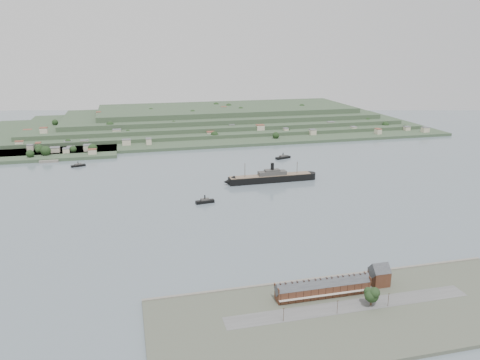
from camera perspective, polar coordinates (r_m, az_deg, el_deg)
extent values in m
plane|color=slate|center=(425.37, 2.17, -2.78)|extent=(1400.00, 1400.00, 0.00)
cube|color=#4C5142|center=(266.52, 13.84, -15.55)|extent=(220.00, 80.00, 2.00)
cube|color=gray|center=(296.45, 10.33, -11.76)|extent=(220.00, 2.00, 2.60)
cube|color=#595959|center=(270.46, 13.25, -14.73)|extent=(140.00, 12.00, 0.10)
cube|color=#4F2C1C|center=(275.60, 10.06, -13.07)|extent=(55.00, 8.00, 7.00)
cube|color=#34363B|center=(273.91, 10.10, -12.43)|extent=(55.60, 8.15, 8.15)
cube|color=beige|center=(272.08, 10.47, -13.63)|extent=(55.00, 1.60, 0.25)
cube|color=#4F2C1C|center=(264.37, 4.50, -13.09)|extent=(0.50, 8.40, 3.00)
cube|color=#4F2C1C|center=(284.87, 15.28, -11.36)|extent=(0.50, 8.40, 3.00)
cube|color=black|center=(265.30, 5.66, -12.66)|extent=(0.90, 1.40, 3.20)
cube|color=black|center=(267.01, 6.80, -12.50)|extent=(0.90, 1.40, 3.20)
cube|color=black|center=(271.75, 9.58, -12.07)|extent=(0.90, 1.40, 3.20)
cube|color=black|center=(273.81, 10.66, -11.90)|extent=(0.90, 1.40, 3.20)
cube|color=black|center=(279.38, 13.28, -11.46)|extent=(0.90, 1.40, 3.20)
cube|color=black|center=(281.76, 14.30, -11.29)|extent=(0.90, 1.40, 3.20)
cube|color=#4F2C1C|center=(294.15, 16.58, -11.31)|extent=(10.00, 10.00, 9.00)
cube|color=#34363B|center=(292.14, 16.66, -10.53)|extent=(10.40, 10.18, 10.18)
cube|color=#344B32|center=(766.55, -5.32, 6.02)|extent=(760.00, 260.00, 4.00)
cube|color=#344B32|center=(793.20, -4.17, 6.73)|extent=(680.00, 220.00, 5.00)
cube|color=#344B32|center=(809.48, -3.31, 7.33)|extent=(600.00, 200.00, 6.00)
cube|color=#344B32|center=(825.88, -2.48, 7.99)|extent=(520.00, 180.00, 7.00)
cube|color=#344B32|center=(842.40, -1.68, 8.68)|extent=(440.00, 160.00, 8.00)
cube|color=#344B32|center=(656.30, -21.32, 3.18)|extent=(150.00, 90.00, 4.00)
cube|color=gray|center=(616.59, -22.22, 2.22)|extent=(22.00, 14.00, 2.80)
cube|color=black|center=(488.18, 3.71, 0.17)|extent=(88.48, 12.59, 6.87)
cone|color=black|center=(476.70, -1.34, -0.20)|extent=(11.89, 11.89, 11.78)
cylinder|color=black|center=(503.29, 8.50, 0.52)|extent=(11.78, 11.78, 6.87)
cube|color=#786350|center=(487.15, 3.72, 0.59)|extent=(86.51, 11.59, 0.59)
cube|color=#413F3C|center=(487.16, 3.95, 0.85)|extent=(29.54, 9.11, 3.93)
cube|color=#413F3C|center=(486.45, 3.95, 1.15)|extent=(15.77, 7.02, 2.45)
cylinder|color=black|center=(485.48, 3.96, 1.58)|extent=(3.54, 3.54, 8.84)
cylinder|color=#3F2E1D|center=(477.76, 0.60, 1.13)|extent=(0.49, 0.49, 15.71)
cylinder|color=#3F2E1D|center=(495.39, 6.98, 1.44)|extent=(0.49, 0.49, 13.75)
cube|color=black|center=(424.74, -4.30, -2.65)|extent=(17.48, 6.67, 2.73)
cube|color=#413F3C|center=(424.08, -4.30, -2.39)|extent=(8.07, 4.58, 2.04)
cylinder|color=black|center=(423.35, -4.31, -2.10)|extent=(1.14, 1.14, 3.98)
cube|color=black|center=(579.77, -19.12, 1.67)|extent=(16.96, 9.30, 2.18)
cube|color=#413F3C|center=(579.38, -19.13, 1.82)|extent=(8.12, 5.70, 1.64)
cylinder|color=black|center=(578.95, -19.15, 2.00)|extent=(0.91, 0.91, 3.18)
cube|color=black|center=(587.66, 5.26, 2.74)|extent=(20.78, 11.71, 2.67)
cube|color=#413F3C|center=(587.19, 5.26, 2.93)|extent=(9.98, 7.12, 2.01)
cylinder|color=black|center=(586.67, 5.27, 3.14)|extent=(1.11, 1.11, 3.90)
cylinder|color=#3F2E1D|center=(272.96, 15.68, -14.10)|extent=(1.04, 1.04, 4.33)
sphere|color=black|center=(271.04, 15.75, -13.39)|extent=(7.79, 7.79, 7.79)
sphere|color=black|center=(272.26, 16.08, -13.06)|extent=(6.06, 6.06, 6.06)
sphere|color=black|center=(269.08, 15.56, -13.50)|extent=(5.54, 5.54, 5.54)
sphere|color=black|center=(268.77, 16.07, -13.16)|extent=(5.19, 5.19, 5.19)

